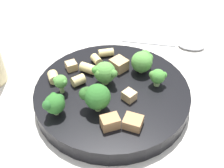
# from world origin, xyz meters

# --- Properties ---
(ground_plane) EXTENTS (2.00, 2.00, 0.00)m
(ground_plane) POSITION_xyz_m (0.00, 0.00, 0.00)
(ground_plane) COLOR beige
(pasta_bowl) EXTENTS (0.26, 0.26, 0.03)m
(pasta_bowl) POSITION_xyz_m (0.00, 0.00, 0.02)
(pasta_bowl) COLOR black
(pasta_bowl) RESTS_ON ground_plane
(broccoli_floret_0) EXTENTS (0.04, 0.04, 0.05)m
(broccoli_floret_0) POSITION_xyz_m (0.05, -0.00, 0.06)
(broccoli_floret_0) COLOR #93B766
(broccoli_floret_0) RESTS_ON pasta_bowl
(broccoli_floret_1) EXTENTS (0.02, 0.03, 0.03)m
(broccoli_floret_1) POSITION_xyz_m (-0.04, 0.06, 0.05)
(broccoli_floret_1) COLOR #9EC175
(broccoli_floret_1) RESTS_ON pasta_bowl
(broccoli_floret_2) EXTENTS (0.02, 0.02, 0.03)m
(broccoli_floret_2) POSITION_xyz_m (0.04, -0.07, 0.05)
(broccoli_floret_2) COLOR #93B766
(broccoli_floret_2) RESTS_ON pasta_bowl
(broccoli_floret_3) EXTENTS (0.04, 0.04, 0.04)m
(broccoli_floret_3) POSITION_xyz_m (-0.01, -0.02, 0.05)
(broccoli_floret_3) COLOR #84AD60
(broccoli_floret_3) RESTS_ON pasta_bowl
(broccoli_floret_4) EXTENTS (0.04, 0.04, 0.04)m
(broccoli_floret_4) POSITION_xyz_m (-0.06, 0.03, 0.05)
(broccoli_floret_4) COLOR #84AD60
(broccoli_floret_4) RESTS_ON pasta_bowl
(broccoli_floret_5) EXTENTS (0.04, 0.03, 0.04)m
(broccoli_floret_5) POSITION_xyz_m (0.09, -0.05, 0.05)
(broccoli_floret_5) COLOR #9EC175
(broccoli_floret_5) RESTS_ON pasta_bowl
(rigatoni_0) EXTENTS (0.03, 0.03, 0.02)m
(rigatoni_0) POSITION_xyz_m (0.02, -0.10, 0.04)
(rigatoni_0) COLOR #E0C67F
(rigatoni_0) RESTS_ON pasta_bowl
(rigatoni_1) EXTENTS (0.02, 0.03, 0.02)m
(rigatoni_1) POSITION_xyz_m (-0.02, -0.06, 0.04)
(rigatoni_1) COLOR #E0C67F
(rigatoni_1) RESTS_ON pasta_bowl
(rigatoni_2) EXTENTS (0.02, 0.03, 0.01)m
(rigatoni_2) POSITION_xyz_m (-0.05, -0.06, 0.04)
(rigatoni_2) COLOR #E0C67F
(rigatoni_2) RESTS_ON pasta_bowl
(rigatoni_3) EXTENTS (0.03, 0.03, 0.02)m
(rigatoni_3) POSITION_xyz_m (0.01, -0.06, 0.04)
(rigatoni_3) COLOR #E0C67F
(rigatoni_3) RESTS_ON pasta_bowl
(rigatoni_4) EXTENTS (0.03, 0.03, 0.01)m
(rigatoni_4) POSITION_xyz_m (-0.08, -0.05, 0.04)
(rigatoni_4) COLOR #E0C67F
(rigatoni_4) RESTS_ON pasta_bowl
(chicken_chunk_0) EXTENTS (0.03, 0.03, 0.02)m
(chicken_chunk_0) POSITION_xyz_m (0.06, 0.06, 0.04)
(chicken_chunk_0) COLOR #A87A4C
(chicken_chunk_0) RESTS_ON pasta_bowl
(chicken_chunk_1) EXTENTS (0.03, 0.03, 0.01)m
(chicken_chunk_1) POSITION_xyz_m (-0.02, -0.09, 0.04)
(chicken_chunk_1) COLOR tan
(chicken_chunk_1) RESTS_ON pasta_bowl
(chicken_chunk_2) EXTENTS (0.03, 0.03, 0.02)m
(chicken_chunk_2) POSITION_xyz_m (-0.05, -0.01, 0.04)
(chicken_chunk_2) COLOR tan
(chicken_chunk_2) RESTS_ON pasta_bowl
(chicken_chunk_3) EXTENTS (0.03, 0.03, 0.02)m
(chicken_chunk_3) POSITION_xyz_m (0.08, 0.03, 0.04)
(chicken_chunk_3) COLOR #A87A4C
(chicken_chunk_3) RESTS_ON pasta_bowl
(chicken_chunk_4) EXTENTS (0.02, 0.02, 0.02)m
(chicken_chunk_4) POSITION_xyz_m (0.01, 0.04, 0.04)
(chicken_chunk_4) COLOR tan
(chicken_chunk_4) RESTS_ON pasta_bowl
(spoon) EXTENTS (0.07, 0.18, 0.01)m
(spoon) POSITION_xyz_m (-0.21, 0.07, 0.00)
(spoon) COLOR silver
(spoon) RESTS_ON ground_plane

